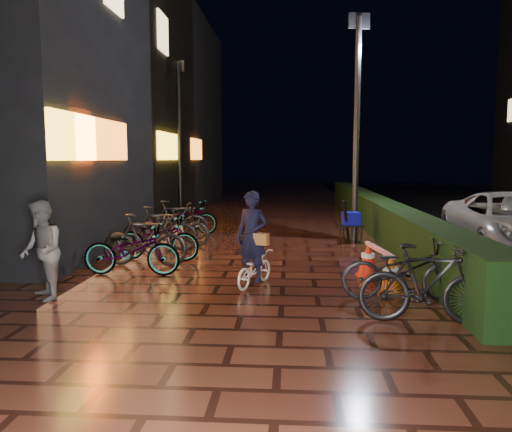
# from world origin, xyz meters

# --- Properties ---
(ground) EXTENTS (80.00, 80.00, 0.00)m
(ground) POSITION_xyz_m (0.00, 0.00, 0.00)
(ground) COLOR #381911
(ground) RESTS_ON ground
(hedge) EXTENTS (0.70, 20.00, 1.00)m
(hedge) POSITION_xyz_m (3.30, 8.00, 0.50)
(hedge) COLOR black
(hedge) RESTS_ON ground
(bystander_person) EXTENTS (0.93, 0.96, 1.56)m
(bystander_person) POSITION_xyz_m (-3.14, -0.50, 0.78)
(bystander_person) COLOR #5F5F62
(bystander_person) RESTS_ON ground
(storefront_block) EXTENTS (12.09, 22.00, 9.00)m
(storefront_block) POSITION_xyz_m (-9.50, 11.50, 4.50)
(storefront_block) COLOR black
(storefront_block) RESTS_ON ground
(lamp_post_hedge) EXTENTS (0.57, 0.18, 5.90)m
(lamp_post_hedge) POSITION_xyz_m (2.40, 5.63, 3.25)
(lamp_post_hedge) COLOR black
(lamp_post_hedge) RESTS_ON ground
(lamp_post_sf) EXTENTS (0.50, 0.29, 5.45)m
(lamp_post_sf) POSITION_xyz_m (-3.12, 9.17, 3.00)
(lamp_post_sf) COLOR black
(lamp_post_sf) RESTS_ON ground
(cyclist) EXTENTS (0.83, 1.21, 1.64)m
(cyclist) POSITION_xyz_m (0.05, 0.53, 0.61)
(cyclist) COLOR white
(cyclist) RESTS_ON ground
(traffic_barrier) EXTENTS (0.59, 1.62, 0.66)m
(traffic_barrier) POSITION_xyz_m (2.21, 0.81, 0.33)
(traffic_barrier) COLOR #DB5C0B
(traffic_barrier) RESTS_ON ground
(cart_assembly) EXTENTS (0.65, 0.68, 1.14)m
(cart_assembly) POSITION_xyz_m (2.26, 5.30, 0.58)
(cart_assembly) COLOR black
(cart_assembly) RESTS_ON ground
(parked_bikes_storefront) EXTENTS (2.09, 6.05, 1.07)m
(parked_bikes_storefront) POSITION_xyz_m (-2.30, 3.68, 0.50)
(parked_bikes_storefront) COLOR black
(parked_bikes_storefront) RESTS_ON ground
(parked_bikes_hedge) EXTENTS (1.93, 1.73, 1.07)m
(parked_bikes_hedge) POSITION_xyz_m (2.44, -0.66, 0.51)
(parked_bikes_hedge) COLOR black
(parked_bikes_hedge) RESTS_ON ground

